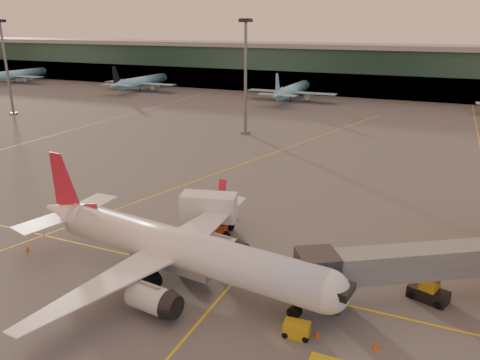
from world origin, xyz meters
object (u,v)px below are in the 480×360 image
at_px(catering_truck, 209,211).
at_px(gpu_cart, 297,330).
at_px(main_airplane, 173,248).
at_px(pushback_tug, 428,293).

height_order(catering_truck, gpu_cart, catering_truck).
distance_m(catering_truck, gpu_cart, 21.76).
xyz_separation_m(main_airplane, pushback_tug, (23.52, 6.52, -2.86)).
distance_m(main_airplane, catering_truck, 11.42).
xyz_separation_m(main_airplane, gpu_cart, (13.88, -3.62, -2.97)).
bearing_deg(catering_truck, gpu_cart, -57.66).
bearing_deg(main_airplane, pushback_tug, 22.48).
xyz_separation_m(catering_truck, gpu_cart, (15.72, -14.87, -2.29)).
bearing_deg(pushback_tug, catering_truck, -171.10).
bearing_deg(catering_truck, pushback_tug, -24.82).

